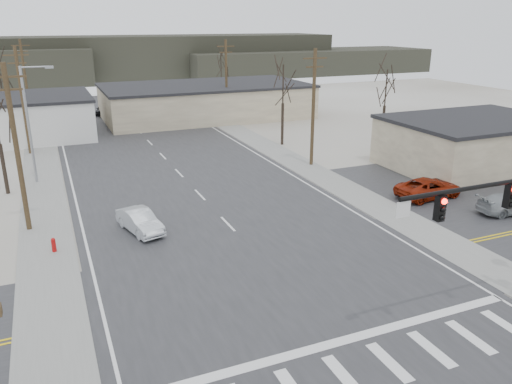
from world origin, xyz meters
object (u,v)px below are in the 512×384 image
(sedan_crossing, at_px, (140,221))
(car_far_b, at_px, (103,109))
(fire_hydrant, at_px, (54,245))
(car_far_a, at_px, (149,118))
(car_parked_silver, at_px, (510,204))
(car_parked_red, at_px, (429,188))

(sedan_crossing, xyz_separation_m, car_far_b, (2.90, 42.10, 0.03))
(fire_hydrant, bearing_deg, car_far_a, 70.08)
(fire_hydrant, relative_size, car_far_a, 0.15)
(car_far_b, bearing_deg, car_far_a, -47.44)
(car_far_a, relative_size, car_parked_silver, 1.26)
(car_far_a, bearing_deg, car_parked_silver, 131.54)
(car_far_b, bearing_deg, car_parked_red, -50.59)
(fire_hydrant, distance_m, car_parked_silver, 28.63)
(fire_hydrant, height_order, sedan_crossing, sedan_crossing)
(sedan_crossing, distance_m, car_parked_silver, 24.06)
(car_far_a, height_order, car_parked_red, car_far_a)
(fire_hydrant, height_order, car_far_a, car_far_a)
(car_far_a, relative_size, car_parked_red, 1.13)
(fire_hydrant, xyz_separation_m, car_parked_red, (25.30, -0.92, 0.29))
(car_far_b, bearing_deg, fire_hydrant, -82.55)
(fire_hydrant, distance_m, car_parked_red, 25.32)
(sedan_crossing, height_order, car_far_a, car_far_a)
(fire_hydrant, distance_m, car_far_a, 35.77)
(car_parked_red, bearing_deg, car_far_b, 18.42)
(fire_hydrant, xyz_separation_m, car_far_b, (7.82, 43.07, 0.29))
(car_far_a, height_order, car_parked_silver, car_far_a)
(sedan_crossing, relative_size, car_parked_red, 0.80)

